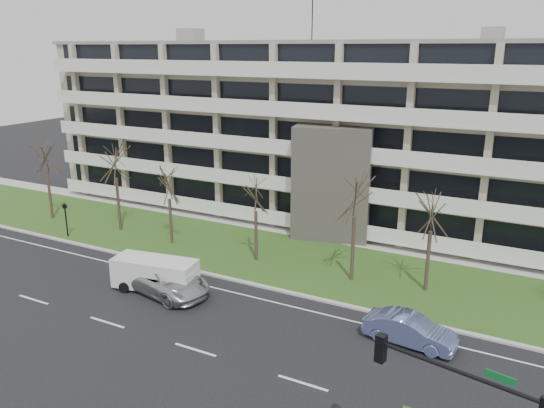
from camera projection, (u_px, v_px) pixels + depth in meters
The scene contains 16 objects.
ground at pixel (195, 350), 26.91m from camera, with size 160.00×160.00×0.00m, color black.
grass_verge at pixel (302, 261), 37.94m from camera, with size 90.00×10.00×0.06m, color #2F4A18.
curb at pixel (269, 288), 33.69m from camera, with size 90.00×0.35×0.12m, color #B2B2AD.
sidewalk at pixel (330, 238), 42.61m from camera, with size 90.00×2.00×0.08m, color #B2B2AD.
lane_edge_line at pixel (257, 298), 32.43m from camera, with size 90.00×0.12×0.01m, color white.
apartment_building at pixel (362, 132), 46.25m from camera, with size 60.50×15.10×18.75m.
silver_pickup at pixel (165, 280), 32.94m from camera, with size 2.88×6.25×1.74m, color #B0B2B7.
blue_sedan at pixel (410, 330), 27.29m from camera, with size 1.64×4.71×1.55m, color #7483C9.
white_van at pixel (156, 272), 33.21m from camera, with size 5.56×2.81×2.06m.
pedestrian_signal at pixel (66, 215), 42.36m from camera, with size 0.31×0.27×2.87m.
tree_0 at pixel (44, 151), 45.73m from camera, with size 3.94×3.94×7.89m.
tree_1 at pixel (114, 157), 42.74m from camera, with size 4.02×4.02×8.03m.
tree_2 at pixel (168, 181), 40.12m from camera, with size 3.21×3.21×6.43m.
tree_3 at pixel (256, 192), 36.74m from camera, with size 3.29×3.29×6.58m.
tree_4 at pixel (356, 191), 33.24m from camera, with size 3.92×3.92×7.84m.
tree_5 at pixel (433, 207), 31.89m from camera, with size 3.54×3.54×7.07m.
Camera 1 is at (14.44, -19.17, 14.78)m, focal length 35.00 mm.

